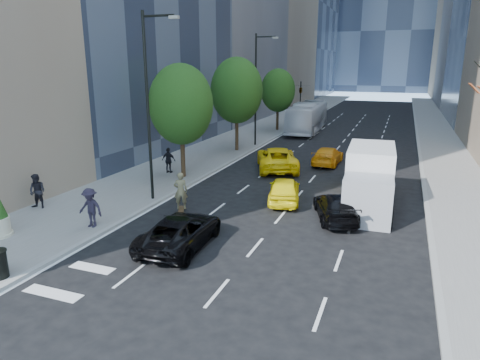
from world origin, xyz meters
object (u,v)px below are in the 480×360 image
at_px(black_sedan_lincoln, 181,231).
at_px(box_truck, 369,178).
at_px(city_bus, 307,117).
at_px(skateboarder, 181,193).
at_px(black_sedan_mercedes, 336,207).

relative_size(black_sedan_lincoln, box_truck, 0.73).
bearing_deg(city_bus, skateboarder, -92.88).
bearing_deg(black_sedan_lincoln, skateboarder, -64.67).
xyz_separation_m(black_sedan_mercedes, box_truck, (1.35, 2.47, 0.98)).
height_order(black_sedan_lincoln, box_truck, box_truck).
height_order(skateboarder, black_sedan_lincoln, skateboarder).
bearing_deg(skateboarder, black_sedan_lincoln, 93.44).
xyz_separation_m(skateboarder, black_sedan_mercedes, (7.77, 1.66, -0.34)).
relative_size(black_sedan_lincoln, black_sedan_mercedes, 1.12).
bearing_deg(city_bus, black_sedan_mercedes, -77.41).
relative_size(black_sedan_mercedes, city_bus, 0.37).
distance_m(city_bus, box_truck, 27.11).
relative_size(skateboarder, box_truck, 0.29).
height_order(black_sedan_mercedes, city_bus, city_bus).
bearing_deg(black_sedan_lincoln, city_bus, -89.69).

